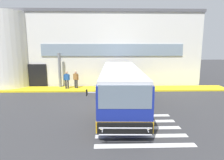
% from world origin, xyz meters
% --- Properties ---
extents(ground_plane, '(80.00, 90.00, 0.02)m').
position_xyz_m(ground_plane, '(0.00, 0.00, -0.01)').
color(ground_plane, '#353538').
rests_on(ground_plane, ground).
extents(bay_paint_stripes, '(4.40, 3.96, 0.01)m').
position_xyz_m(bay_paint_stripes, '(2.00, -4.20, 0.00)').
color(bay_paint_stripes, silver).
rests_on(bay_paint_stripes, ground).
extents(terminal_building, '(22.03, 13.80, 7.79)m').
position_xyz_m(terminal_building, '(-0.68, 11.60, 3.89)').
color(terminal_building, silver).
rests_on(terminal_building, ground).
extents(boarding_curb, '(24.23, 2.00, 0.15)m').
position_xyz_m(boarding_curb, '(0.00, 4.80, 0.07)').
color(boarding_curb, yellow).
rests_on(boarding_curb, ground).
extents(entry_support_column, '(0.28, 0.28, 3.38)m').
position_xyz_m(entry_support_column, '(-4.24, 5.40, 1.84)').
color(entry_support_column, slate).
rests_on(entry_support_column, boarding_curb).
extents(bus_main_foreground, '(3.39, 11.06, 2.70)m').
position_xyz_m(bus_main_foreground, '(1.34, -0.33, 1.33)').
color(bus_main_foreground, navy).
rests_on(bus_main_foreground, ground).
extents(passenger_near_column, '(0.59, 0.39, 1.68)m').
position_xyz_m(passenger_near_column, '(-3.44, 4.73, 1.11)').
color(passenger_near_column, '#2D2D33').
rests_on(passenger_near_column, boarding_curb).
extents(passenger_by_doorway, '(0.55, 0.36, 1.68)m').
position_xyz_m(passenger_by_doorway, '(-2.59, 4.85, 1.08)').
color(passenger_by_doorway, '#2D2D33').
rests_on(passenger_by_doorway, boarding_curb).
extents(safety_bollard_yellow, '(0.18, 0.18, 0.90)m').
position_xyz_m(safety_bollard_yellow, '(1.81, 3.60, 0.45)').
color(safety_bollard_yellow, yellow).
rests_on(safety_bollard_yellow, ground).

